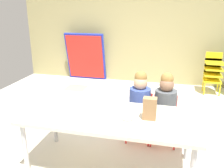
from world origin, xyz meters
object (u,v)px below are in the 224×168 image
object	(u,v)px
paper_bag_brown	(150,109)
donut_powdered_on_plate	(74,110)
seated_child_middle_seat	(165,102)
paper_plate_center_table	(116,112)
seated_child_near_camera	(140,100)
folded_activity_table	(86,57)
paper_plate_near_edge	(74,112)
craft_table	(110,120)
kid_chair_yellow_stack	(213,70)
donut_powdered_loose	(128,118)

from	to	relation	value
paper_bag_brown	donut_powdered_on_plate	size ratio (longest dim) A/B	2.01
seated_child_middle_seat	paper_plate_center_table	size ratio (longest dim) A/B	5.10
seated_child_near_camera	paper_plate_center_table	xyz separation A→B (m)	(-0.18, -0.53, 0.06)
folded_activity_table	paper_bag_brown	size ratio (longest dim) A/B	4.94
paper_bag_brown	paper_plate_near_edge	xyz separation A→B (m)	(-0.78, -0.03, -0.11)
seated_child_middle_seat	craft_table	bearing A→B (deg)	-130.70
kid_chair_yellow_stack	folded_activity_table	bearing A→B (deg)	174.57
folded_activity_table	kid_chair_yellow_stack	bearing A→B (deg)	-5.43
paper_bag_brown	paper_plate_center_table	world-z (taller)	paper_bag_brown
kid_chair_yellow_stack	folded_activity_table	distance (m)	2.72
folded_activity_table	paper_plate_near_edge	size ratio (longest dim) A/B	6.04
paper_plate_near_edge	seated_child_middle_seat	bearing A→B (deg)	34.55
seated_child_middle_seat	paper_bag_brown	distance (m)	0.64
paper_bag_brown	paper_plate_near_edge	size ratio (longest dim) A/B	1.22
donut_powdered_on_plate	donut_powdered_loose	distance (m)	0.58
seated_child_near_camera	paper_plate_near_edge	xyz separation A→B (m)	(-0.61, -0.63, 0.06)
folded_activity_table	paper_bag_brown	xyz separation A→B (m)	(1.74, -2.99, 0.18)
kid_chair_yellow_stack	donut_powdered_loose	distance (m)	3.03
craft_table	paper_plate_center_table	distance (m)	0.11
paper_bag_brown	donut_powdered_loose	distance (m)	0.23
kid_chair_yellow_stack	seated_child_near_camera	bearing A→B (deg)	-118.33
seated_child_middle_seat	kid_chair_yellow_stack	world-z (taller)	seated_child_middle_seat
seated_child_middle_seat	paper_plate_near_edge	distance (m)	1.12
kid_chair_yellow_stack	paper_plate_center_table	size ratio (longest dim) A/B	4.44
seated_child_middle_seat	kid_chair_yellow_stack	bearing A→B (deg)	68.50
craft_table	seated_child_middle_seat	world-z (taller)	seated_child_middle_seat
seated_child_middle_seat	paper_bag_brown	world-z (taller)	seated_child_middle_seat
paper_plate_near_edge	donut_powdered_on_plate	bearing A→B (deg)	0.00
kid_chair_yellow_stack	donut_powdered_loose	bearing A→B (deg)	-112.94
paper_plate_near_edge	donut_powdered_loose	bearing A→B (deg)	-2.94
donut_powdered_on_plate	paper_bag_brown	bearing A→B (deg)	2.09
kid_chair_yellow_stack	donut_powdered_on_plate	xyz separation A→B (m)	(-1.76, -2.76, 0.17)
seated_child_near_camera	kid_chair_yellow_stack	world-z (taller)	seated_child_near_camera
kid_chair_yellow_stack	donut_powdered_loose	size ratio (longest dim) A/B	6.63
seated_child_middle_seat	donut_powdered_on_plate	size ratio (longest dim) A/B	8.39
kid_chair_yellow_stack	donut_powdered_on_plate	size ratio (longest dim) A/B	7.32
paper_plate_center_table	donut_powdered_loose	world-z (taller)	donut_powdered_loose
craft_table	donut_powdered_on_plate	world-z (taller)	donut_powdered_on_plate
folded_activity_table	craft_table	bearing A→B (deg)	-65.82
folded_activity_table	seated_child_middle_seat	bearing A→B (deg)	-51.80
craft_table	folded_activity_table	distance (m)	3.29
seated_child_near_camera	seated_child_middle_seat	size ratio (longest dim) A/B	1.00
paper_plate_near_edge	paper_bag_brown	bearing A→B (deg)	2.09
kid_chair_yellow_stack	paper_plate_near_edge	world-z (taller)	kid_chair_yellow_stack
paper_plate_near_edge	paper_plate_center_table	xyz separation A→B (m)	(0.43, 0.10, 0.00)
kid_chair_yellow_stack	paper_plate_center_table	bearing A→B (deg)	-116.55
craft_table	paper_plate_center_table	xyz separation A→B (m)	(0.04, 0.08, 0.05)
seated_child_middle_seat	paper_bag_brown	size ratio (longest dim) A/B	4.17
seated_child_near_camera	paper_plate_center_table	size ratio (longest dim) A/B	5.10
paper_plate_center_table	folded_activity_table	bearing A→B (deg)	115.40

